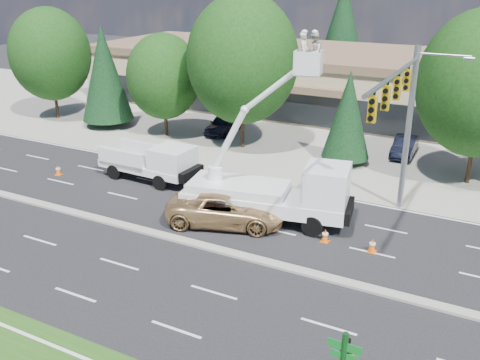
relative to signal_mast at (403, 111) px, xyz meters
The scene contains 23 objects.
ground 13.67m from the signal_mast, 144.92° to the right, with size 140.00×140.00×0.00m, color black.
concrete_apron 17.47m from the signal_mast, 127.74° to the left, with size 140.00×22.00×0.01m, color gray.
road_median 13.64m from the signal_mast, 144.92° to the right, with size 120.00×0.55×0.12m, color gray.
strip_mall 25.23m from the signal_mast, 113.62° to the left, with size 50.40×15.40×5.50m.
tree_front_a 33.00m from the signal_mast, 166.05° to the left, with size 7.02×7.02×9.75m.
tree_front_b 27.26m from the signal_mast, 163.00° to the left, with size 4.31×4.31×8.50m.
tree_front_c 21.59m from the signal_mast, 158.34° to the left, with size 5.87×5.87×8.15m.
tree_front_d 15.27m from the signal_mast, 148.59° to the left, with size 8.09×8.09×11.23m.
tree_front_e 9.76m from the signal_mast, 122.30° to the left, with size 3.27×3.27×6.45m.
tree_back_a 44.84m from the signal_mast, 128.72° to the left, with size 3.99×3.99×7.86m.
tree_back_b 37.67m from the signal_mast, 111.87° to the left, with size 6.08×6.08×11.99m.
tree_back_c 35.00m from the signal_mast, 90.05° to the left, with size 4.11×4.11×8.09m.
signal_mast is the anchor object (origin of this frame).
utility_pickup 15.71m from the signal_mast, behind, with size 6.46×2.75×2.44m.
bucket_truck 7.30m from the signal_mast, 153.66° to the right, with size 9.08×4.15×9.98m.
traffic_cone_a 22.00m from the signal_mast, behind, with size 0.40×0.40×0.70m.
traffic_cone_b 13.17m from the signal_mast, 164.16° to the right, with size 0.40×0.40×0.70m.
traffic_cone_c 12.90m from the signal_mast, 161.16° to the right, with size 0.40×0.40×0.70m.
traffic_cone_d 7.27m from the signal_mast, 122.20° to the right, with size 0.40×0.40×0.70m.
traffic_cone_e 6.83m from the signal_mast, 91.02° to the right, with size 0.40×0.40×0.70m.
minivan 10.22m from the signal_mast, 151.18° to the right, with size 2.87×6.23×1.73m, color tan.
parked_car_west 20.01m from the signal_mast, 146.73° to the left, with size 1.85×4.60×1.57m, color black.
parked_car_east 12.87m from the signal_mast, 98.35° to the left, with size 1.46×4.20×1.38m, color black.
Camera 1 is at (14.75, -19.58, 12.49)m, focal length 40.00 mm.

